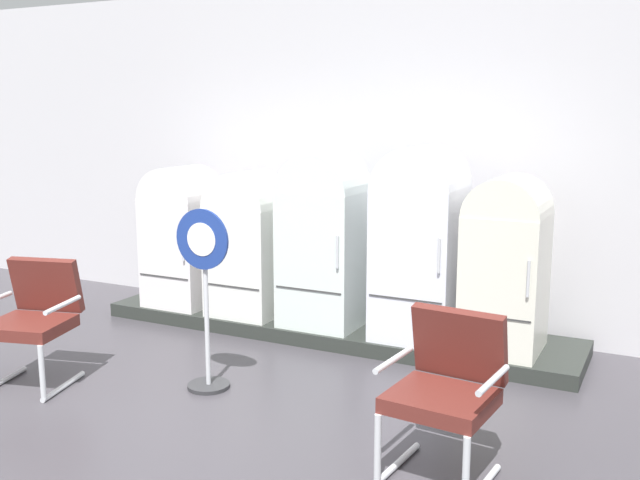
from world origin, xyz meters
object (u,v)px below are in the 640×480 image
(refrigerator_1, at_px, (248,240))
(armchair_right, at_px, (447,383))
(armchair_left, at_px, (35,314))
(refrigerator_0, at_px, (182,232))
(refrigerator_4, at_px, (506,259))
(refrigerator_2, at_px, (323,235))
(refrigerator_3, at_px, (420,237))
(sign_stand, at_px, (205,304))

(refrigerator_1, bearing_deg, armchair_right, -37.30)
(refrigerator_1, xyz_separation_m, armchair_right, (2.54, -1.93, -0.30))
(refrigerator_1, height_order, armchair_left, refrigerator_1)
(armchair_left, bearing_deg, refrigerator_0, 92.93)
(armchair_right, bearing_deg, refrigerator_1, 142.70)
(refrigerator_4, bearing_deg, refrigerator_2, -178.77)
(refrigerator_4, bearing_deg, armchair_left, -147.22)
(refrigerator_2, xyz_separation_m, armchair_left, (-1.48, -1.96, -0.41))
(refrigerator_0, xyz_separation_m, refrigerator_3, (2.47, 0.04, 0.14))
(armchair_left, distance_m, armchair_right, 3.21)
(sign_stand, bearing_deg, refrigerator_0, 131.82)
(refrigerator_0, relative_size, armchair_right, 1.46)
(refrigerator_0, xyz_separation_m, armchair_right, (3.31, -1.94, -0.32))
(refrigerator_3, relative_size, sign_stand, 1.20)
(refrigerator_4, xyz_separation_m, sign_stand, (-1.86, -1.52, -0.23))
(refrigerator_1, height_order, refrigerator_4, refrigerator_4)
(refrigerator_0, bearing_deg, sign_stand, -48.18)
(armchair_left, xyz_separation_m, sign_stand, (1.24, 0.48, 0.11))
(sign_stand, bearing_deg, refrigerator_2, 80.81)
(refrigerator_1, distance_m, refrigerator_2, 0.81)
(armchair_left, bearing_deg, refrigerator_1, 71.03)
(refrigerator_4, bearing_deg, sign_stand, -140.79)
(refrigerator_1, distance_m, sign_stand, 1.60)
(refrigerator_4, relative_size, sign_stand, 1.04)
(refrigerator_0, distance_m, sign_stand, 2.01)
(armchair_right, xyz_separation_m, sign_stand, (-1.98, 0.44, 0.11))
(refrigerator_2, bearing_deg, refrigerator_3, 2.79)
(armchair_right, relative_size, sign_stand, 0.69)
(refrigerator_0, height_order, refrigerator_1, refrigerator_0)
(refrigerator_3, bearing_deg, armchair_left, -139.74)
(refrigerator_0, distance_m, refrigerator_3, 2.47)
(refrigerator_1, distance_m, refrigerator_4, 2.43)
(refrigerator_0, height_order, refrigerator_3, refrigerator_3)
(refrigerator_0, distance_m, refrigerator_1, 0.78)
(sign_stand, bearing_deg, refrigerator_3, 53.50)
(refrigerator_3, bearing_deg, sign_stand, -126.50)
(refrigerator_0, relative_size, armchair_left, 1.46)
(refrigerator_0, height_order, armchair_right, refrigerator_0)
(refrigerator_0, relative_size, refrigerator_2, 0.88)
(refrigerator_4, distance_m, armchair_right, 2.00)
(refrigerator_3, height_order, sign_stand, refrigerator_3)
(refrigerator_2, bearing_deg, refrigerator_0, 179.74)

